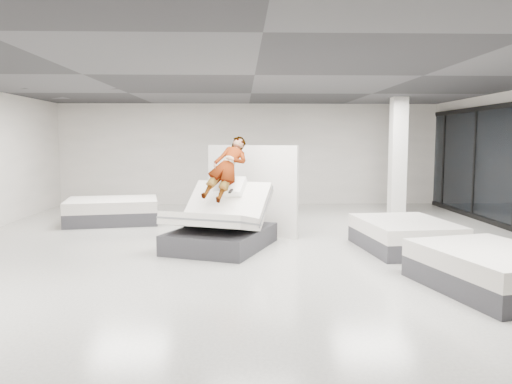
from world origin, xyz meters
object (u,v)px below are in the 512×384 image
flat_bed_right_near (494,270)px  column (398,157)px  flat_bed_right_far (405,235)px  person (227,180)px  hero_bed (221,227)px  remote (231,191)px  divider_panel (252,191)px  flat_bed_left_far (112,211)px

flat_bed_right_near → column: column is taller
flat_bed_right_far → flat_bed_right_near: bearing=-81.3°
person → flat_bed_right_far: size_ratio=0.72×
hero_bed → remote: bearing=-27.4°
person → divider_panel: 1.16m
divider_panel → flat_bed_left_far: 3.92m
flat_bed_right_near → flat_bed_left_far: 8.88m
person → flat_bed_left_far: 4.14m
flat_bed_right_near → person: bearing=140.3°
hero_bed → person: 0.93m
divider_panel → flat_bed_right_near: size_ratio=0.90×
person → column: bearing=60.9°
flat_bed_right_far → column: bearing=74.7°
hero_bed → flat_bed_left_far: (-2.84, 3.03, -0.11)m
hero_bed → person: bearing=68.7°
flat_bed_right_far → flat_bed_left_far: bearing=152.6°
hero_bed → flat_bed_left_far: size_ratio=1.04×
flat_bed_right_far → hero_bed: bearing=176.1°
hero_bed → flat_bed_left_far: hero_bed is taller
divider_panel → flat_bed_right_far: (2.85, -1.55, -0.70)m
remote → flat_bed_right_far: 3.38m
column → flat_bed_left_far: bearing=-172.3°
remote → flat_bed_left_far: (-3.03, 3.13, -0.81)m
flat_bed_right_far → flat_bed_right_near: 2.59m
hero_bed → person: size_ratio=1.61×
hero_bed → flat_bed_right_near: 4.77m
person → flat_bed_left_far: (-2.95, 2.73, -0.99)m
divider_panel → flat_bed_right_far: 3.31m
remote → divider_panel: size_ratio=0.07×
person → remote: (0.08, -0.41, -0.18)m
hero_bed → column: (4.64, 4.04, 1.19)m
flat_bed_left_far → remote: bearing=-45.9°
hero_bed → column: 6.26m
divider_panel → remote: bearing=-77.7°
remote → flat_bed_right_near: 4.62m
remote → divider_panel: 1.48m
person → remote: 0.45m
person → flat_bed_right_near: person is taller
hero_bed → flat_bed_right_far: 3.48m
person → flat_bed_right_near: 4.96m
hero_bed → column: size_ratio=0.80×
hero_bed → divider_panel: 1.55m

